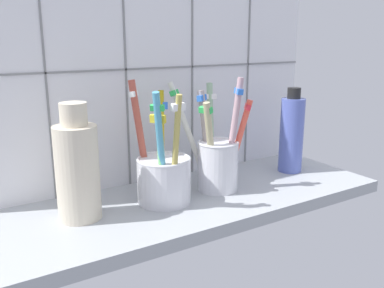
# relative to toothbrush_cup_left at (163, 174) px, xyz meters

# --- Properties ---
(counter_slab) EXTENTS (0.64, 0.22, 0.02)m
(counter_slab) POSITION_rel_toothbrush_cup_left_xyz_m (0.05, -0.01, -0.06)
(counter_slab) COLOR #9EA3A8
(counter_slab) RESTS_ON ground
(tile_wall_back) EXTENTS (0.64, 0.02, 0.45)m
(tile_wall_back) POSITION_rel_toothbrush_cup_left_xyz_m (0.05, 0.11, 0.16)
(tile_wall_back) COLOR white
(tile_wall_back) RESTS_ON ground
(toothbrush_cup_left) EXTENTS (0.08, 0.11, 0.19)m
(toothbrush_cup_left) POSITION_rel_toothbrush_cup_left_xyz_m (0.00, 0.00, 0.00)
(toothbrush_cup_left) COLOR silver
(toothbrush_cup_left) RESTS_ON counter_slab
(toothbrush_cup_right) EXTENTS (0.11, 0.11, 0.19)m
(toothbrush_cup_right) POSITION_rel_toothbrush_cup_left_xyz_m (0.10, 0.00, 0.01)
(toothbrush_cup_right) COLOR white
(toothbrush_cup_right) RESTS_ON counter_slab
(ceramic_vase) EXTENTS (0.06, 0.06, 0.17)m
(ceramic_vase) POSITION_rel_toothbrush_cup_left_xyz_m (-0.13, 0.01, 0.03)
(ceramic_vase) COLOR beige
(ceramic_vase) RESTS_ON counter_slab
(soap_bottle) EXTENTS (0.04, 0.04, 0.16)m
(soap_bottle) POSITION_rel_toothbrush_cup_left_xyz_m (0.28, 0.01, 0.03)
(soap_bottle) COLOR #5666BE
(soap_bottle) RESTS_ON counter_slab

